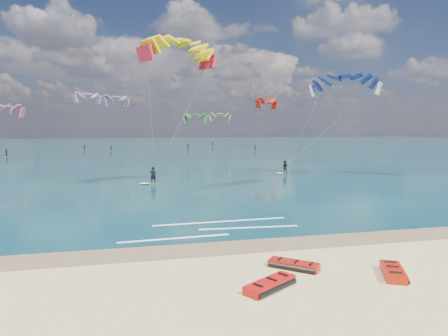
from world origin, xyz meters
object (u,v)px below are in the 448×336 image
Objects in this scene: packed_kite_left at (270,289)px; kitesurfer_far at (316,120)px; packed_kite_right at (393,276)px; packed_kite_mid at (294,268)px; kitesurfer_main at (166,106)px.

kitesurfer_far reaches higher than packed_kite_left.
kitesurfer_far is at bearing 5.63° from packed_kite_right.
kitesurfer_far is (11.63, 31.11, 6.74)m from packed_kite_right.
packed_kite_left is 36.05m from kitesurfer_far.
kitesurfer_far is at bearing 103.82° from packed_kite_mid.
packed_kite_left is at bearing -92.33° from packed_kite_mid.
kitesurfer_main is at bearing -158.36° from kitesurfer_far.
packed_kite_right is 33.88m from kitesurfer_far.
packed_kite_left is at bearing -113.36° from kitesurfer_far.
kitesurfer_far is (16.75, 31.20, 6.74)m from packed_kite_left.
kitesurfer_main is 1.13× the size of kitesurfer_far.
packed_kite_right is (3.46, -1.67, 0.00)m from packed_kite_mid.
packed_kite_mid is 25.39m from kitesurfer_main.
packed_kite_mid is (1.66, 1.77, 0.00)m from packed_kite_left.
packed_kite_mid is at bearing -120.87° from kitesurfer_main.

